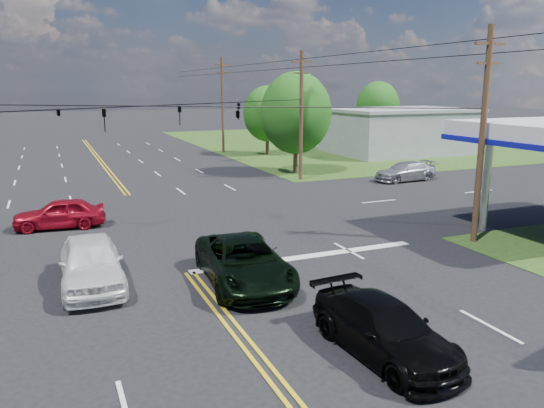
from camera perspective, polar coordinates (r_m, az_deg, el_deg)
name	(u,v)px	position (r m, az deg, el deg)	size (l,w,h in m)	color
ground	(151,224)	(28.06, -12.93, -2.11)	(280.00, 280.00, 0.00)	black
grass_ne	(374,141)	(71.22, 10.92, 6.69)	(46.00, 48.00, 0.03)	#2A4014
stop_bar	(307,257)	(22.21, 3.79, -5.69)	(10.00, 0.50, 0.02)	silver
retail_ne	(399,132)	(58.39, 13.49, 7.52)	(14.00, 10.00, 4.40)	gray
pole_se	(482,134)	(25.10, 21.70, 7.03)	(1.60, 0.28, 9.50)	#44301C
pole_ne	(301,114)	(39.94, 3.15, 9.60)	(1.60, 0.28, 9.50)	#44301C
pole_right_far	(222,104)	(57.58, -5.35, 10.70)	(1.60, 0.28, 10.00)	#44301C
span_wire_signals	(145,106)	(27.21, -13.55, 10.20)	(26.00, 18.00, 1.13)	black
power_lines	(149,48)	(25.28, -13.06, 15.99)	(26.04, 100.00, 0.64)	black
tree_right_a	(296,113)	(43.07, 2.58, 9.75)	(5.70, 5.70, 8.18)	#44301C
tree_right_b	(267,114)	(55.07, -0.52, 9.68)	(4.94, 4.94, 7.09)	#44301C
tree_far_r	(378,106)	(68.71, 11.31, 10.27)	(5.32, 5.32, 7.63)	#44301C
pickup_dkgreen	(244,262)	(19.08, -3.04, -6.20)	(2.69, 5.84, 1.62)	black
suv_black	(384,329)	(14.58, 11.98, -13.00)	(2.00, 4.92, 1.43)	black
pickup_white	(91,263)	(19.78, -18.87, -5.98)	(2.09, 5.20, 1.77)	white
sedan_red	(60,213)	(28.48, -21.89, -0.95)	(1.76, 4.37, 1.49)	maroon
sedan_far	(405,171)	(41.10, 14.14, 3.43)	(2.01, 4.94, 1.43)	#ABACB0
polesign_ne	(295,102)	(49.65, 2.47, 10.91)	(2.01, 0.59, 7.28)	#A5A5AA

